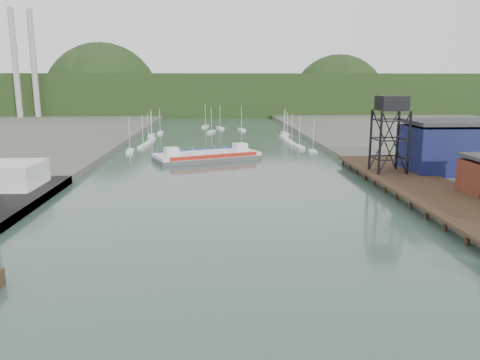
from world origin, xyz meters
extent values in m
plane|color=#304A43|center=(0.00, 0.00, 0.00)|extent=(600.00, 600.00, 0.00)
cube|color=black|center=(37.00, 45.00, 1.90)|extent=(14.00, 70.00, 0.50)
cylinder|color=black|center=(31.00, 45.00, 0.80)|extent=(0.60, 0.60, 2.20)
cylinder|color=black|center=(43.00, 45.00, 0.80)|extent=(0.60, 0.60, 2.20)
cylinder|color=black|center=(32.00, 55.00, 8.65)|extent=(0.50, 0.50, 13.00)
cylinder|color=black|center=(38.00, 55.00, 8.65)|extent=(0.50, 0.50, 13.00)
cylinder|color=black|center=(32.00, 61.00, 8.65)|extent=(0.50, 0.50, 13.00)
cylinder|color=black|center=(38.00, 61.00, 8.65)|extent=(0.50, 0.50, 13.00)
cube|color=black|center=(35.00, 58.00, 16.65)|extent=(5.50, 5.50, 3.00)
cube|color=#0C1037|center=(50.00, 60.00, 6.60)|extent=(20.00, 14.00, 10.00)
cube|color=#2D2D33|center=(50.00, 60.00, 12.50)|extent=(20.50, 14.50, 0.80)
cube|color=silver|center=(-27.54, 103.89, 0.35)|extent=(2.67, 7.65, 0.90)
cube|color=silver|center=(-25.28, 115.30, 0.35)|extent=(2.81, 7.67, 0.90)
cube|color=silver|center=(-24.71, 124.17, 0.35)|extent=(2.35, 7.59, 0.90)
cube|color=silver|center=(-24.81, 134.09, 0.35)|extent=(2.01, 7.50, 0.90)
cube|color=silver|center=(-26.64, 146.33, 0.35)|extent=(2.00, 7.50, 0.90)
cube|color=silver|center=(-24.32, 156.17, 0.35)|extent=(2.16, 7.54, 0.90)
cube|color=silver|center=(27.56, 99.03, 0.35)|extent=(2.53, 7.62, 0.90)
cube|color=silver|center=(25.46, 110.51, 0.35)|extent=(2.76, 7.67, 0.90)
cube|color=silver|center=(24.46, 119.29, 0.35)|extent=(2.22, 7.56, 0.90)
cube|color=silver|center=(24.27, 128.28, 0.35)|extent=(2.18, 7.54, 0.90)
cube|color=silver|center=(24.67, 139.38, 0.35)|extent=(2.46, 7.61, 0.90)
cube|color=silver|center=(26.78, 150.99, 0.35)|extent=(2.48, 7.61, 0.90)
cube|color=silver|center=(-3.16, 160.00, 0.35)|extent=(3.78, 7.76, 0.90)
cube|color=silver|center=(10.04, 168.00, 0.35)|extent=(3.31, 7.74, 0.90)
cube|color=silver|center=(0.66, 176.00, 0.35)|extent=(3.76, 7.76, 0.90)
cube|color=silver|center=(-6.11, 184.00, 0.35)|extent=(3.40, 7.74, 0.90)
cylinder|color=#9E9E99|center=(-110.00, 230.00, 30.00)|extent=(3.20, 3.20, 60.00)
cylinder|color=#9E9E99|center=(-102.00, 235.00, 30.00)|extent=(3.20, 3.20, 60.00)
cube|color=#1D3015|center=(0.00, 300.00, 12.00)|extent=(500.00, 120.00, 28.00)
sphere|color=#1D3015|center=(-80.00, 300.00, 8.00)|extent=(80.00, 80.00, 80.00)
sphere|color=#1D3015|center=(90.00, 310.00, 6.00)|extent=(70.00, 70.00, 70.00)
cube|color=#4D4D4F|center=(-3.98, 88.65, 0.56)|extent=(30.16, 21.06, 1.12)
cube|color=silver|center=(-3.98, 88.65, 1.57)|extent=(30.16, 21.06, 0.90)
cube|color=#B51E14|center=(-1.82, 83.42, 1.79)|extent=(22.83, 9.58, 1.01)
cube|color=navy|center=(-6.15, 93.88, 1.79)|extent=(22.83, 9.58, 1.01)
cube|color=silver|center=(-13.30, 84.79, 2.91)|extent=(4.39, 4.39, 2.24)
cube|color=silver|center=(5.33, 92.51, 2.91)|extent=(4.39, 4.39, 2.24)
camera|label=1|loc=(-1.79, -38.34, 20.92)|focal=35.00mm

